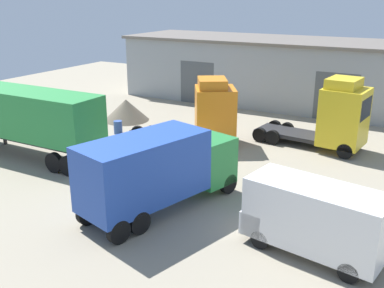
% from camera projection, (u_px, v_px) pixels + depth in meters
% --- Properties ---
extents(ground_plane, '(60.00, 60.00, 0.00)m').
position_uv_depth(ground_plane, '(168.00, 166.00, 24.70)').
color(ground_plane, gray).
extents(warehouse_building, '(26.99, 8.39, 5.45)m').
position_uv_depth(warehouse_building, '(278.00, 71.00, 38.68)').
color(warehouse_building, '#93999E').
rests_on(warehouse_building, ground_plane).
extents(tractor_unit_yellow, '(6.76, 3.18, 4.43)m').
position_uv_depth(tractor_unit_yellow, '(336.00, 117.00, 26.64)').
color(tractor_unit_yellow, yellow).
rests_on(tractor_unit_yellow, ground_plane).
extents(container_trailer_green, '(10.20, 2.53, 3.93)m').
position_uv_depth(container_trailer_green, '(24.00, 114.00, 25.51)').
color(container_trailer_green, '#28843D').
rests_on(container_trailer_green, ground_plane).
extents(tractor_unit_orange, '(6.90, 5.60, 4.17)m').
position_uv_depth(tractor_unit_orange, '(207.00, 114.00, 27.85)').
color(tractor_unit_orange, orange).
rests_on(tractor_unit_orange, ground_plane).
extents(delivery_van_white, '(5.29, 2.81, 2.66)m').
position_uv_depth(delivery_van_white, '(311.00, 217.00, 16.06)').
color(delivery_van_white, silver).
rests_on(delivery_van_white, ground_plane).
extents(box_truck_green, '(4.31, 7.87, 3.46)m').
position_uv_depth(box_truck_green, '(159.00, 168.00, 19.22)').
color(box_truck_green, '#28843D').
rests_on(box_truck_green, ground_plane).
extents(gravel_pile, '(3.40, 3.40, 1.59)m').
position_uv_depth(gravel_pile, '(126.00, 110.00, 33.56)').
color(gravel_pile, '#665B4C').
rests_on(gravel_pile, ground_plane).
extents(oil_drum, '(0.58, 0.58, 0.88)m').
position_uv_depth(oil_drum, '(118.00, 127.00, 30.42)').
color(oil_drum, '#33519E').
rests_on(oil_drum, ground_plane).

